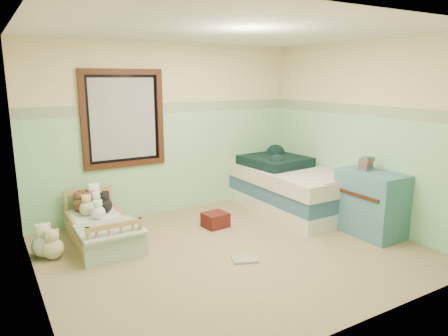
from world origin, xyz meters
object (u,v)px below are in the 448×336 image
floor_book (245,259)px  dresser (371,203)px  plush_floor_tan (53,249)px  red_pillow (215,220)px  toddler_bed_frame (102,236)px  twin_bed_frame (288,203)px  plush_floor_cream (44,245)px

floor_book → dresser: bearing=16.7°
plush_floor_tan → red_pillow: size_ratio=0.75×
plush_floor_tan → dresser: (3.70, -1.30, 0.30)m
toddler_bed_frame → floor_book: (1.25, -1.34, -0.07)m
plush_floor_tan → twin_bed_frame: size_ratio=0.12×
floor_book → plush_floor_tan: bearing=169.8°
plush_floor_tan → red_pillow: (2.08, -0.05, -0.02)m
floor_book → red_pillow: bearing=99.2°
toddler_bed_frame → twin_bed_frame: bearing=-3.8°
twin_bed_frame → dresser: 1.38m
floor_book → plush_floor_cream: bearing=168.3°
toddler_bed_frame → twin_bed_frame: 2.82m
toddler_bed_frame → floor_book: toddler_bed_frame is taller
plush_floor_tan → twin_bed_frame: bearing=0.3°
twin_bed_frame → red_pillow: bearing=-177.3°
dresser → plush_floor_tan: bearing=160.7°
toddler_bed_frame → plush_floor_tan: 0.63m
twin_bed_frame → red_pillow: (-1.33, -0.06, -0.01)m
plush_floor_cream → plush_floor_tan: plush_floor_cream is taller
red_pillow → floor_book: size_ratio=1.12×
plush_floor_tan → toddler_bed_frame: bearing=18.8°
plush_floor_cream → dresser: dresser is taller
dresser → red_pillow: 2.07m
plush_floor_cream → red_pillow: (2.16, -0.16, -0.04)m
twin_bed_frame → red_pillow: 1.34m
plush_floor_tan → red_pillow: plush_floor_tan is taller
plush_floor_tan → twin_bed_frame: (3.42, 0.02, -0.01)m
dresser → floor_book: (-1.85, 0.16, -0.40)m
plush_floor_cream → floor_book: (1.92, -1.26, -0.12)m
plush_floor_cream → red_pillow: size_ratio=0.86×
twin_bed_frame → floor_book: twin_bed_frame is taller
toddler_bed_frame → red_pillow: 1.51m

